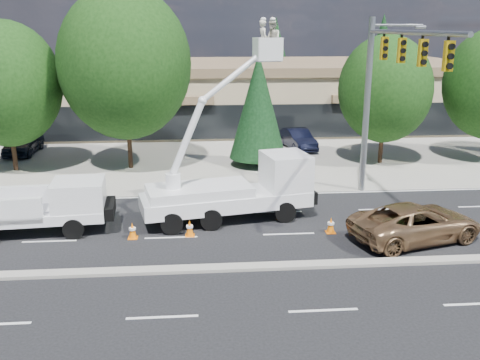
{
  "coord_description": "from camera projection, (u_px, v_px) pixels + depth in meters",
  "views": [
    {
      "loc": [
        1.19,
        -17.84,
        8.58
      ],
      "look_at": [
        2.93,
        3.41,
        2.4
      ],
      "focal_mm": 40.0,
      "sensor_mm": 36.0,
      "label": 1
    }
  ],
  "objects": [
    {
      "name": "ground",
      "position": [
        167.0,
        271.0,
        19.38
      ],
      "size": [
        140.0,
        140.0,
        0.0
      ],
      "primitive_type": "plane",
      "color": "black",
      "rests_on": "ground"
    },
    {
      "name": "concrete_apron",
      "position": [
        181.0,
        149.0,
        38.52
      ],
      "size": [
        140.0,
        22.0,
        0.01
      ],
      "primitive_type": "cube",
      "color": "gray",
      "rests_on": "ground"
    },
    {
      "name": "road_median",
      "position": [
        167.0,
        270.0,
        19.36
      ],
      "size": [
        120.0,
        0.55,
        0.12
      ],
      "primitive_type": "cube",
      "color": "gray",
      "rests_on": "ground"
    },
    {
      "name": "strip_mall",
      "position": [
        183.0,
        93.0,
        47.28
      ],
      "size": [
        50.4,
        15.4,
        5.5
      ],
      "color": "tan",
      "rests_on": "ground"
    },
    {
      "name": "tree_front_c",
      "position": [
        6.0,
        84.0,
        31.49
      ],
      "size": [
        6.46,
        6.46,
        8.97
      ],
      "color": "#332114",
      "rests_on": "ground"
    },
    {
      "name": "tree_front_d",
      "position": [
        125.0,
        64.0,
        31.72
      ],
      "size": [
        7.87,
        7.87,
        10.92
      ],
      "color": "#332114",
      "rests_on": "ground"
    },
    {
      "name": "tree_front_e",
      "position": [
        258.0,
        106.0,
        33.07
      ],
      "size": [
        3.6,
        3.6,
        7.09
      ],
      "color": "#332114",
      "rests_on": "ground"
    },
    {
      "name": "tree_front_f",
      "position": [
        385.0,
        89.0,
        33.43
      ],
      "size": [
        5.84,
        5.84,
        8.1
      ],
      "color": "#332114",
      "rests_on": "ground"
    },
    {
      "name": "tree_back_a",
      "position": [
        16.0,
        68.0,
        57.01
      ],
      "size": [
        3.96,
        3.96,
        7.8
      ],
      "color": "#332114",
      "rests_on": "ground"
    },
    {
      "name": "tree_back_b",
      "position": [
        147.0,
        58.0,
        57.83
      ],
      "size": [
        4.9,
        4.9,
        9.65
      ],
      "color": "#332114",
      "rests_on": "ground"
    },
    {
      "name": "tree_back_c",
      "position": [
        275.0,
        59.0,
        58.95
      ],
      "size": [
        4.8,
        4.8,
        9.45
      ],
      "color": "#332114",
      "rests_on": "ground"
    },
    {
      "name": "tree_back_d",
      "position": [
        382.0,
        56.0,
        59.83
      ],
      "size": [
        4.99,
        4.99,
        9.84
      ],
      "color": "#332114",
      "rests_on": "ground"
    },
    {
      "name": "signal_mast",
      "position": [
        384.0,
        81.0,
        25.22
      ],
      "size": [
        2.76,
        10.16,
        9.0
      ],
      "color": "gray",
      "rests_on": "ground"
    },
    {
      "name": "utility_pickup",
      "position": [
        46.0,
        212.0,
        22.83
      ],
      "size": [
        5.99,
        2.69,
        2.23
      ],
      "rotation": [
        0.0,
        0.0,
        0.09
      ],
      "color": "white",
      "rests_on": "ground"
    },
    {
      "name": "bucket_truck",
      "position": [
        240.0,
        179.0,
        24.21
      ],
      "size": [
        7.96,
        3.82,
        8.92
      ],
      "rotation": [
        0.0,
        0.0,
        0.21
      ],
      "color": "white",
      "rests_on": "ground"
    },
    {
      "name": "traffic_cone_b",
      "position": [
        132.0,
        231.0,
        22.3
      ],
      "size": [
        0.4,
        0.4,
        0.7
      ],
      "color": "orange",
      "rests_on": "ground"
    },
    {
      "name": "traffic_cone_c",
      "position": [
        190.0,
        228.0,
        22.55
      ],
      "size": [
        0.4,
        0.4,
        0.7
      ],
      "color": "orange",
      "rests_on": "ground"
    },
    {
      "name": "traffic_cone_d",
      "position": [
        331.0,
        225.0,
        22.91
      ],
      "size": [
        0.4,
        0.4,
        0.7
      ],
      "color": "orange",
      "rests_on": "ground"
    },
    {
      "name": "traffic_cone_e",
      "position": [
        433.0,
        223.0,
        23.15
      ],
      "size": [
        0.4,
        0.4,
        0.7
      ],
      "color": "orange",
      "rests_on": "ground"
    },
    {
      "name": "minivan",
      "position": [
        416.0,
        223.0,
        21.99
      ],
      "size": [
        6.05,
        3.99,
        1.55
      ],
      "primitive_type": "imported",
      "rotation": [
        0.0,
        0.0,
        1.85
      ],
      "color": "olive",
      "rests_on": "ground"
    },
    {
      "name": "parked_car_west",
      "position": [
        23.0,
        142.0,
        36.99
      ],
      "size": [
        1.94,
        4.64,
        1.57
      ],
      "primitive_type": "imported",
      "rotation": [
        0.0,
        0.0,
        -0.02
      ],
      "color": "black",
      "rests_on": "ground"
    },
    {
      "name": "parked_car_east",
      "position": [
        298.0,
        139.0,
        38.41
      ],
      "size": [
        2.26,
        4.58,
        1.44
      ],
      "primitive_type": "imported",
      "rotation": [
        0.0,
        0.0,
        0.17
      ],
      "color": "black",
      "rests_on": "ground"
    }
  ]
}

